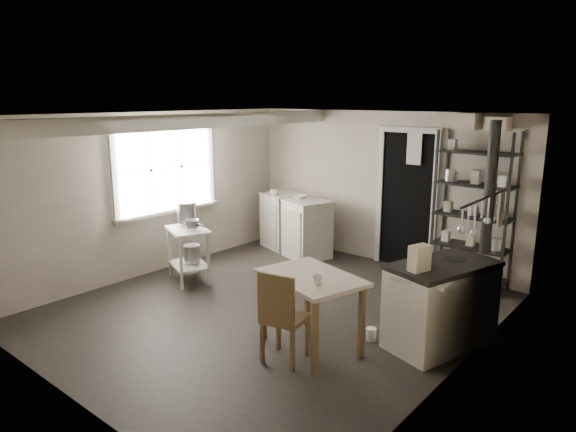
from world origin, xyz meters
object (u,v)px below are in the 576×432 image
Objects in this scene: work_table at (311,313)px; flour_sack at (432,271)px; stove at (441,304)px; prep_table at (189,253)px; base_cabinets at (295,225)px; chair at (285,313)px; shelf_rack at (473,217)px; stockpot at (187,212)px.

work_table reaches higher than flour_sack.
flour_sack is (-0.76, 1.47, -0.20)m from stove.
prep_table is 2.04m from base_cabinets.
work_table is 1.10× the size of chair.
work_table is at bearing -120.10° from stove.
shelf_rack is 1.99m from stove.
work_table is (2.23, -2.50, -0.08)m from base_cabinets.
flour_sack is at bearing 84.78° from work_table.
stockpot reaches higher than prep_table.
base_cabinets is at bearing 83.23° from prep_table.
stockpot is 2.74m from work_table.
work_table is 2.38× the size of flour_sack.
stockpot is 3.64m from stove.
stove is at bearing 7.01° from prep_table.
shelf_rack is at bearing 34.70° from stockpot.
stockpot is 0.31× the size of chair.
prep_table is 3.30m from flour_sack.
shelf_rack is (2.79, 0.28, 0.49)m from base_cabinets.
base_cabinets is at bearing 115.44° from chair.
stove is 2.60× the size of flour_sack.
flour_sack is at bearing 35.18° from prep_table.
base_cabinets is 3.58m from stove.
flour_sack is at bearing -129.21° from shelf_rack.
stockpot is at bearing 147.90° from chair.
prep_table is at bearing -79.32° from base_cabinets.
stockpot is 3.42m from flour_sack.
work_table is (-0.56, -2.78, -0.57)m from shelf_rack.
prep_table is 0.74× the size of work_table.
stove is at bearing 42.83° from work_table.
base_cabinets is at bearing 78.73° from stockpot.
base_cabinets is at bearing -173.67° from shelf_rack.
shelf_rack reaches higher than base_cabinets.
work_table is 2.39m from flour_sack.
chair reaches higher than flour_sack.
prep_table is at bearing 149.11° from chair.
work_table is (2.62, -0.59, -0.56)m from stockpot.
stove is 1.67m from flour_sack.
work_table is at bearing -10.95° from prep_table.
stockpot reaches higher than base_cabinets.
chair is at bearing -19.98° from stockpot.
stove reaches higher than prep_table.
prep_table is at bearing -142.19° from shelf_rack.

